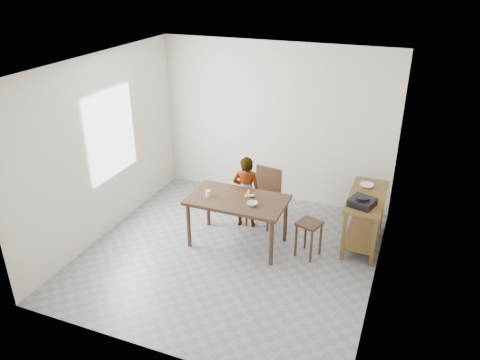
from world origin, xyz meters
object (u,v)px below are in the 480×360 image
at_px(child, 246,192).
at_px(dining_chair, 263,198).
at_px(prep_counter, 364,219).
at_px(dining_table, 237,221).
at_px(stool, 308,239).

xyz_separation_m(child, dining_chair, (0.22, 0.15, -0.14)).
relative_size(child, dining_chair, 1.31).
distance_m(child, dining_chair, 0.30).
relative_size(prep_counter, dining_chair, 1.33).
xyz_separation_m(dining_table, stool, (1.05, 0.08, -0.11)).
xyz_separation_m(prep_counter, dining_chair, (-1.57, -0.00, 0.05)).
height_order(prep_counter, stool, prep_counter).
distance_m(dining_table, child, 0.59).
relative_size(prep_counter, stool, 2.23).
height_order(child, stool, child).
bearing_deg(child, stool, 146.12).
xyz_separation_m(dining_chair, stool, (0.90, -0.61, -0.18)).
bearing_deg(child, dining_chair, -156.95).
distance_m(dining_table, dining_chair, 0.72).
height_order(child, dining_chair, child).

